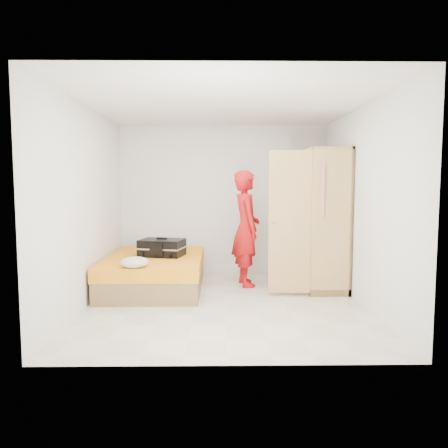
{
  "coord_description": "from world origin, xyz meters",
  "views": [
    {
      "loc": [
        -0.09,
        -5.7,
        1.6
      ],
      "look_at": [
        -0.0,
        0.67,
        1.0
      ],
      "focal_mm": 35.0,
      "sensor_mm": 36.0,
      "label": 1
    }
  ],
  "objects_px": {
    "bed": "(155,272)",
    "wardrobe": "(320,223)",
    "suitcase": "(162,248)",
    "person": "(246,228)",
    "round_cushion": "(135,262)"
  },
  "relations": [
    {
      "from": "bed",
      "to": "wardrobe",
      "type": "relative_size",
      "value": 0.96
    },
    {
      "from": "wardrobe",
      "to": "suitcase",
      "type": "xyz_separation_m",
      "value": [
        -2.39,
        -0.01,
        -0.37
      ]
    },
    {
      "from": "person",
      "to": "suitcase",
      "type": "relative_size",
      "value": 2.41
    },
    {
      "from": "bed",
      "to": "wardrobe",
      "type": "xyz_separation_m",
      "value": [
        2.5,
        0.01,
        0.75
      ]
    },
    {
      "from": "bed",
      "to": "suitcase",
      "type": "distance_m",
      "value": 0.39
    },
    {
      "from": "wardrobe",
      "to": "person",
      "type": "bearing_deg",
      "value": 169.73
    },
    {
      "from": "person",
      "to": "round_cushion",
      "type": "height_order",
      "value": "person"
    },
    {
      "from": "suitcase",
      "to": "round_cushion",
      "type": "height_order",
      "value": "suitcase"
    },
    {
      "from": "person",
      "to": "suitcase",
      "type": "xyz_separation_m",
      "value": [
        -1.29,
        -0.21,
        -0.27
      ]
    },
    {
      "from": "person",
      "to": "round_cushion",
      "type": "bearing_deg",
      "value": 115.32
    },
    {
      "from": "wardrobe",
      "to": "person",
      "type": "height_order",
      "value": "wardrobe"
    },
    {
      "from": "person",
      "to": "bed",
      "type": "bearing_deg",
      "value": 87.94
    },
    {
      "from": "person",
      "to": "round_cushion",
      "type": "distance_m",
      "value": 1.92
    },
    {
      "from": "bed",
      "to": "wardrobe",
      "type": "distance_m",
      "value": 2.61
    },
    {
      "from": "bed",
      "to": "round_cushion",
      "type": "distance_m",
      "value": 0.96
    }
  ]
}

